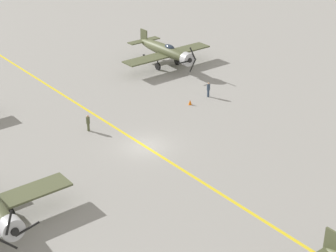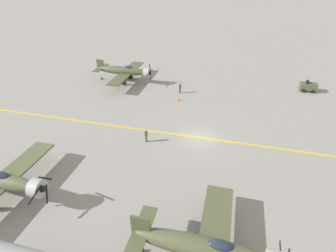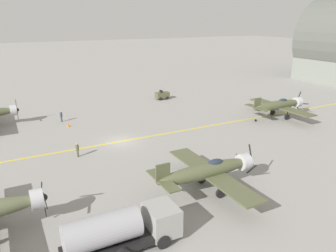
{
  "view_description": "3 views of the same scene",
  "coord_description": "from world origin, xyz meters",
  "px_view_note": "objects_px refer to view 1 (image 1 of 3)",
  "views": [
    {
      "loc": [
        25.92,
        36.17,
        23.79
      ],
      "look_at": [
        -0.91,
        2.16,
        2.6
      ],
      "focal_mm": 60.0,
      "sensor_mm": 36.0,
      "label": 1
    },
    {
      "loc": [
        26.07,
        2.82,
        17.44
      ],
      "look_at": [
        0.83,
        -3.66,
        1.55
      ],
      "focal_mm": 28.0,
      "sensor_mm": 36.0,
      "label": 2
    },
    {
      "loc": [
        37.23,
        -12.66,
        14.89
      ],
      "look_at": [
        6.02,
        3.7,
        3.27
      ],
      "focal_mm": 35.0,
      "sensor_mm": 36.0,
      "label": 3
    }
  ],
  "objects_px": {
    "ground_crew_walking": "(88,122)",
    "traffic_cone": "(190,102)",
    "airplane_near_left": "(166,51)",
    "ground_crew_inspecting": "(208,89)"
  },
  "relations": [
    {
      "from": "airplane_near_left",
      "to": "ground_crew_walking",
      "type": "distance_m",
      "value": 19.22
    },
    {
      "from": "traffic_cone",
      "to": "airplane_near_left",
      "type": "bearing_deg",
      "value": -115.75
    },
    {
      "from": "ground_crew_walking",
      "to": "traffic_cone",
      "type": "height_order",
      "value": "ground_crew_walking"
    },
    {
      "from": "ground_crew_walking",
      "to": "traffic_cone",
      "type": "xyz_separation_m",
      "value": [
        -11.53,
        1.29,
        -0.62
      ]
    },
    {
      "from": "airplane_near_left",
      "to": "ground_crew_inspecting",
      "type": "relative_size",
      "value": 7.27
    },
    {
      "from": "airplane_near_left",
      "to": "ground_crew_inspecting",
      "type": "bearing_deg",
      "value": 90.4
    },
    {
      "from": "ground_crew_walking",
      "to": "traffic_cone",
      "type": "relative_size",
      "value": 2.99
    },
    {
      "from": "ground_crew_walking",
      "to": "traffic_cone",
      "type": "distance_m",
      "value": 11.62
    },
    {
      "from": "ground_crew_inspecting",
      "to": "traffic_cone",
      "type": "xyz_separation_m",
      "value": [
        2.91,
        0.4,
        -0.63
      ]
    },
    {
      "from": "airplane_near_left",
      "to": "traffic_cone",
      "type": "bearing_deg",
      "value": 77.05
    }
  ]
}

